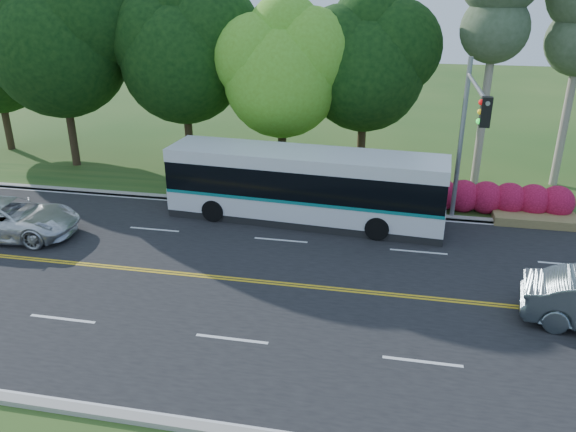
# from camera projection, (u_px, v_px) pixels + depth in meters

# --- Properties ---
(ground) EXTENTS (120.00, 120.00, 0.00)m
(ground) POSITION_uv_depth(u_px,v_px,m) (274.00, 283.00, 19.63)
(ground) COLOR #244E1A
(ground) RESTS_ON ground
(road) EXTENTS (60.00, 14.00, 0.02)m
(road) POSITION_uv_depth(u_px,v_px,m) (274.00, 283.00, 19.63)
(road) COLOR black
(road) RESTS_ON ground
(curb_north) EXTENTS (60.00, 0.30, 0.15)m
(curb_north) POSITION_uv_depth(u_px,v_px,m) (307.00, 207.00, 26.07)
(curb_north) COLOR #A9A398
(curb_north) RESTS_ON ground
(curb_south) EXTENTS (60.00, 0.30, 0.15)m
(curb_south) POSITION_uv_depth(u_px,v_px,m) (208.00, 429.00, 13.13)
(curb_south) COLOR #A9A398
(curb_south) RESTS_ON ground
(grass_verge) EXTENTS (60.00, 4.00, 0.10)m
(grass_verge) POSITION_uv_depth(u_px,v_px,m) (314.00, 194.00, 27.75)
(grass_verge) COLOR #244E1A
(grass_verge) RESTS_ON ground
(lane_markings) EXTENTS (57.60, 13.82, 0.00)m
(lane_markings) POSITION_uv_depth(u_px,v_px,m) (271.00, 283.00, 19.64)
(lane_markings) COLOR gold
(lane_markings) RESTS_ON road
(tree_row) EXTENTS (44.70, 9.10, 13.84)m
(tree_row) POSITION_uv_depth(u_px,v_px,m) (226.00, 45.00, 28.94)
(tree_row) COLOR black
(tree_row) RESTS_ON ground
(bougainvillea_hedge) EXTENTS (9.50, 2.25, 1.50)m
(bougainvillea_hedge) POSITION_uv_depth(u_px,v_px,m) (467.00, 197.00, 25.44)
(bougainvillea_hedge) COLOR maroon
(bougainvillea_hedge) RESTS_ON ground
(traffic_signal) EXTENTS (0.42, 6.10, 7.00)m
(traffic_signal) POSITION_uv_depth(u_px,v_px,m) (468.00, 125.00, 21.55)
(traffic_signal) COLOR gray
(traffic_signal) RESTS_ON ground
(transit_bus) EXTENTS (12.08, 3.47, 3.12)m
(transit_bus) POSITION_uv_depth(u_px,v_px,m) (304.00, 187.00, 24.23)
(transit_bus) COLOR white
(transit_bus) RESTS_ON road
(suv) EXTENTS (5.90, 3.22, 1.57)m
(suv) POSITION_uv_depth(u_px,v_px,m) (8.00, 218.00, 22.96)
(suv) COLOR silver
(suv) RESTS_ON road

